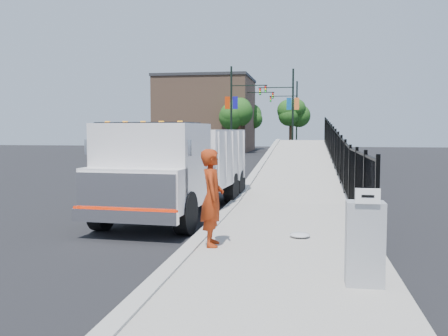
# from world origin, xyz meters

# --- Properties ---
(ground) EXTENTS (120.00, 120.00, 0.00)m
(ground) POSITION_xyz_m (0.00, 0.00, 0.00)
(ground) COLOR black
(ground) RESTS_ON ground
(sidewalk) EXTENTS (3.55, 12.00, 0.12)m
(sidewalk) POSITION_xyz_m (1.93, -2.00, 0.06)
(sidewalk) COLOR #9E998E
(sidewalk) RESTS_ON ground
(curb) EXTENTS (0.30, 12.00, 0.16)m
(curb) POSITION_xyz_m (0.00, -2.00, 0.08)
(curb) COLOR #ADAAA3
(curb) RESTS_ON ground
(ramp) EXTENTS (3.95, 24.06, 3.19)m
(ramp) POSITION_xyz_m (2.12, 16.00, 0.00)
(ramp) COLOR #9E998E
(ramp) RESTS_ON ground
(iron_fence) EXTENTS (0.10, 28.00, 1.80)m
(iron_fence) POSITION_xyz_m (3.55, 12.00, 0.90)
(iron_fence) COLOR black
(iron_fence) RESTS_ON ground
(truck) EXTENTS (2.96, 7.80, 2.62)m
(truck) POSITION_xyz_m (-1.39, 2.16, 1.48)
(truck) COLOR black
(truck) RESTS_ON ground
(worker) EXTENTS (0.56, 0.76, 1.92)m
(worker) POSITION_xyz_m (0.40, -2.02, 1.08)
(worker) COLOR #942A0C
(worker) RESTS_ON sidewalk
(utility_cabinet) EXTENTS (0.55, 0.40, 1.25)m
(utility_cabinet) POSITION_xyz_m (3.10, -4.13, 0.75)
(utility_cabinet) COLOR gray
(utility_cabinet) RESTS_ON sidewalk
(arrow_sign) EXTENTS (0.35, 0.04, 0.22)m
(arrow_sign) POSITION_xyz_m (3.10, -4.35, 1.48)
(arrow_sign) COLOR white
(arrow_sign) RESTS_ON utility_cabinet
(debris) EXTENTS (0.44, 0.44, 0.11)m
(debris) POSITION_xyz_m (2.12, -0.97, 0.18)
(debris) COLOR silver
(debris) RESTS_ON sidewalk
(light_pole_0) EXTENTS (3.77, 0.22, 8.00)m
(light_pole_0) POSITION_xyz_m (-4.13, 32.49, 4.36)
(light_pole_0) COLOR black
(light_pole_0) RESTS_ON ground
(light_pole_1) EXTENTS (3.78, 0.22, 8.00)m
(light_pole_1) POSITION_xyz_m (0.62, 35.09, 4.36)
(light_pole_1) COLOR black
(light_pole_1) RESTS_ON ground
(light_pole_2) EXTENTS (3.77, 0.22, 8.00)m
(light_pole_2) POSITION_xyz_m (-4.05, 40.90, 4.36)
(light_pole_2) COLOR black
(light_pole_2) RESTS_ON ground
(light_pole_3) EXTENTS (3.78, 0.22, 8.00)m
(light_pole_3) POSITION_xyz_m (0.74, 47.15, 4.36)
(light_pole_3) COLOR black
(light_pole_3) RESTS_ON ground
(tree_0) EXTENTS (2.89, 2.89, 5.45)m
(tree_0) POSITION_xyz_m (-4.45, 37.93, 3.96)
(tree_0) COLOR #382314
(tree_0) RESTS_ON ground
(tree_1) EXTENTS (2.16, 2.16, 5.08)m
(tree_1) POSITION_xyz_m (0.62, 39.44, 3.91)
(tree_1) COLOR #382314
(tree_1) RESTS_ON ground
(tree_2) EXTENTS (2.71, 2.71, 5.36)m
(tree_2) POSITION_xyz_m (-4.58, 49.18, 3.95)
(tree_2) COLOR #382314
(tree_2) RESTS_ON ground
(building) EXTENTS (10.00, 10.00, 8.00)m
(building) POSITION_xyz_m (-9.00, 44.00, 4.00)
(building) COLOR #8C664C
(building) RESTS_ON ground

